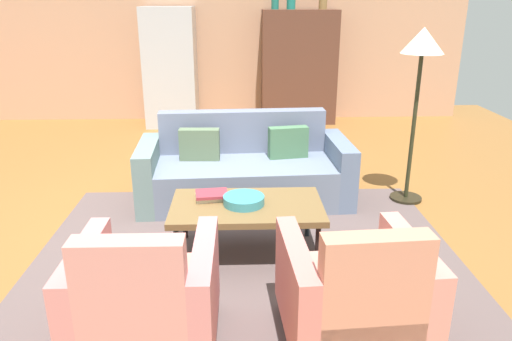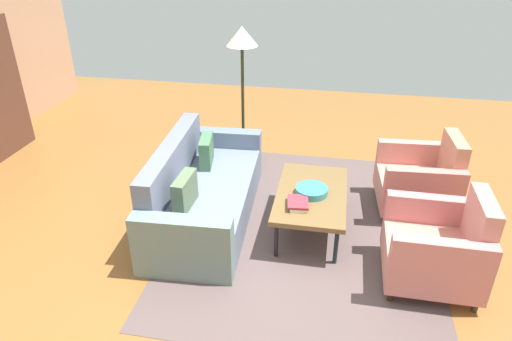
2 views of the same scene
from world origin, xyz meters
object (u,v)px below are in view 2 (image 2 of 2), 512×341
object	(u,v)px
armchair_left	(440,249)
armchair_right	(422,182)
couch	(199,194)
fruit_bowl	(312,191)
book_stack	(298,203)
coffee_table	(311,196)
floor_lamp	(242,49)

from	to	relation	value
armchair_left	armchair_right	xyz separation A→B (m)	(1.20, 0.00, 0.00)
couch	armchair_right	distance (m)	2.43
fruit_bowl	book_stack	distance (m)	0.28
coffee_table	armchair_right	size ratio (longest dim) A/B	1.36
coffee_table	fruit_bowl	distance (m)	0.08
couch	coffee_table	xyz separation A→B (m)	(0.00, -1.19, 0.11)
couch	floor_lamp	size ratio (longest dim) A/B	1.25
coffee_table	fruit_bowl	xyz separation A→B (m)	(-0.02, 0.00, 0.07)
coffee_table	book_stack	world-z (taller)	book_stack
couch	book_stack	bearing A→B (deg)	72.71
coffee_table	fruit_bowl	world-z (taller)	fruit_bowl
armchair_right	floor_lamp	size ratio (longest dim) A/B	0.51
coffee_table	floor_lamp	size ratio (longest dim) A/B	0.70
couch	book_stack	distance (m)	1.12
book_stack	coffee_table	bearing A→B (deg)	-21.75
couch	armchair_left	distance (m)	2.43
armchair_left	book_stack	world-z (taller)	armchair_left
armchair_right	book_stack	bearing A→B (deg)	121.01
couch	armchair_left	bearing A→B (deg)	72.92
fruit_bowl	floor_lamp	xyz separation A→B (m)	(1.69, 1.06, 0.98)
fruit_bowl	book_stack	xyz separation A→B (m)	(-0.26, 0.11, -0.00)
book_stack	fruit_bowl	bearing A→B (deg)	-23.55
coffee_table	book_stack	distance (m)	0.31
armchair_right	floor_lamp	xyz separation A→B (m)	(1.06, 2.23, 1.10)
book_stack	floor_lamp	xyz separation A→B (m)	(1.94, 0.95, 0.98)
coffee_table	floor_lamp	bearing A→B (deg)	32.50
fruit_bowl	armchair_right	bearing A→B (deg)	-61.70
book_stack	couch	bearing A→B (deg)	75.56
floor_lamp	coffee_table	bearing A→B (deg)	-147.50
fruit_bowl	floor_lamp	distance (m)	2.22
couch	book_stack	size ratio (longest dim) A/B	7.70
couch	floor_lamp	distance (m)	2.03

